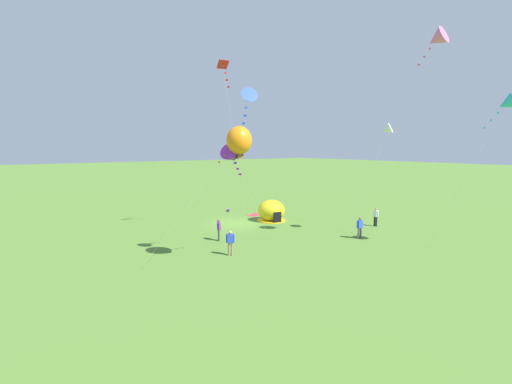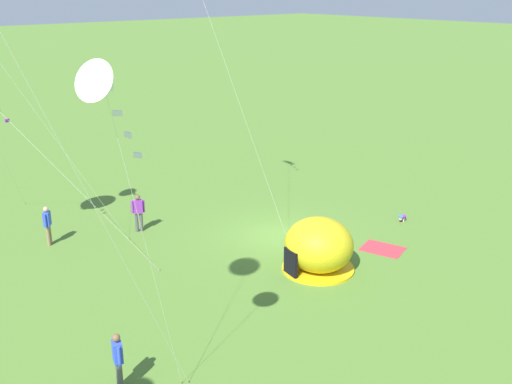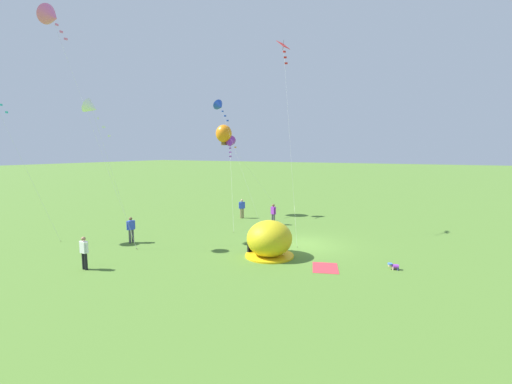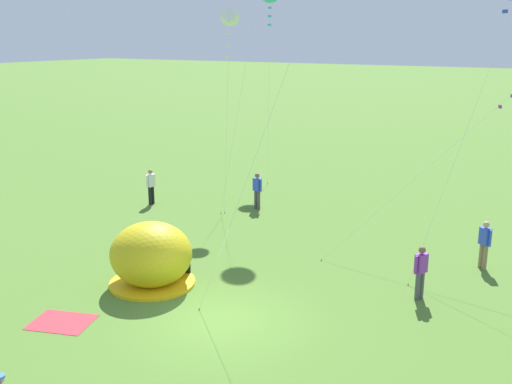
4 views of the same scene
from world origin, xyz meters
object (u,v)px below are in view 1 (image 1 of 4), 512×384
Objects in this scene: person_far_back at (219,229)px; kite_white at (386,130)px; kite_cyan at (506,104)px; person_strolling at (230,242)px; kite_pink at (437,39)px; toddler_crawling at (229,210)px; kite_purple at (232,156)px; person_with_toddler at (376,216)px; kite_blue at (248,98)px; kite_red at (224,72)px; popup_tent at (271,211)px; person_center_field at (360,227)px; kite_orange at (239,141)px.

kite_white reaches higher than person_far_back.
kite_cyan is (-13.24, 13.97, 9.03)m from person_far_back.
person_strolling is 19.40m from kite_pink.
toddler_crawling is 12.15m from person_far_back.
kite_purple is (9.01, 15.35, 6.54)m from toddler_crawling.
person_far_back is at bearing -111.01° from kite_purple.
person_with_toddler is at bearing -138.08° from kite_white.
person_far_back is at bearing -102.33° from kite_blue.
kite_red is 1.31× the size of kite_blue.
popup_tent is 15.90m from kite_blue.
popup_tent is 0.31× the size of kite_white.
kite_pink is at bearing 159.32° from kite_purple.
kite_pink reaches higher than person_center_field.
person_with_toddler is 13.40m from kite_cyan.
kite_red is (-3.61, -6.87, 6.44)m from kite_purple.
kite_purple is 1.08m from kite_orange.
kite_red is at bearing -51.20° from kite_pink.
kite_orange is at bearing -27.70° from kite_cyan.
person_strolling is at bearing 59.09° from toddler_crawling.
kite_purple is at bearing -29.23° from kite_cyan.
kite_cyan is (0.98, 9.85, 9.03)m from person_with_toddler.
kite_white is at bearing 176.54° from kite_blue.
kite_cyan is 19.63m from kite_red.
kite_orange is 0.79× the size of kite_blue.
person_strolling is (9.06, 6.99, -0.03)m from popup_tent.
person_far_back is 0.11× the size of kite_pink.
popup_tent is at bearing -80.71° from person_center_field.
person_with_toddler is at bearing -175.49° from kite_purple.
kite_white reaches higher than popup_tent.
person_with_toddler is 0.12× the size of kite_red.
kite_orange is 2.53m from kite_blue.
kite_white is (-3.45, 10.06, 7.60)m from popup_tent.
toddler_crawling is at bearing -120.43° from kite_purple.
person_strolling is 6.08m from kite_purple.
kite_white is (-13.28, 0.73, 0.97)m from kite_orange.
person_strolling is at bearing -28.72° from kite_pink.
kite_pink is (-13.11, 4.95, 7.72)m from kite_purple.
person_far_back reaches higher than toddler_crawling.
person_far_back is 0.19× the size of kite_white.
kite_red is (-3.50, -7.45, 5.53)m from kite_orange.
toddler_crawling is (0.92, -6.60, -0.82)m from popup_tent.
kite_white is at bearing 174.37° from kite_purple.
kite_purple is at bearing -35.81° from kite_blue.
toddler_crawling is 15.86m from person_strolling.
person_center_field is at bearing -69.20° from kite_pink.
kite_blue reaches higher than kite_purple.
kite_red is at bearing -118.12° from person_strolling.
kite_cyan is 1.26× the size of kite_orange.
kite_blue is at bearing 6.77° from person_with_toddler.
popup_tent is at bearing -134.58° from kite_blue.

